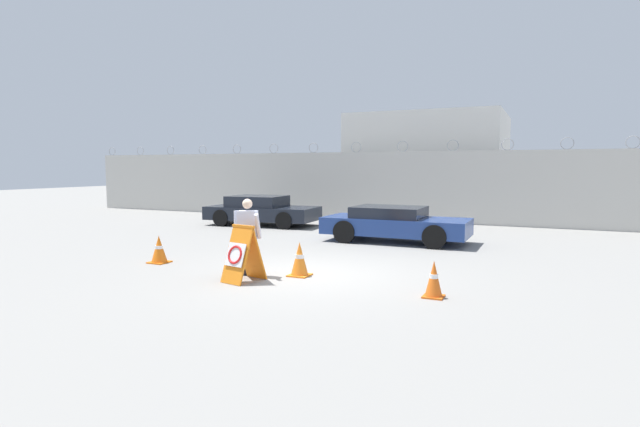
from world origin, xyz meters
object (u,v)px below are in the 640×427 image
(security_guard, at_px, (248,234))
(traffic_cone_far, at_px, (159,249))
(barricade_sign, at_px, (242,253))
(traffic_cone_near, at_px, (434,279))
(traffic_cone_mid, at_px, (300,259))
(parked_car_front_coupe, at_px, (261,210))
(parked_car_rear_sedan, at_px, (394,223))

(security_guard, distance_m, traffic_cone_far, 2.77)
(barricade_sign, xyz_separation_m, traffic_cone_near, (3.76, 0.35, -0.24))
(traffic_cone_mid, xyz_separation_m, parked_car_front_coupe, (-5.56, 7.62, 0.23))
(traffic_cone_mid, bearing_deg, traffic_cone_far, -178.34)
(security_guard, bearing_deg, barricade_sign, -84.45)
(parked_car_rear_sedan, bearing_deg, security_guard, -104.44)
(traffic_cone_mid, bearing_deg, barricade_sign, -131.56)
(parked_car_front_coupe, relative_size, parked_car_rear_sedan, 1.02)
(barricade_sign, distance_m, parked_car_front_coupe, 9.77)
(security_guard, height_order, parked_car_front_coupe, security_guard)
(security_guard, distance_m, parked_car_rear_sedan, 6.10)
(traffic_cone_far, height_order, parked_car_front_coupe, parked_car_front_coupe)
(barricade_sign, height_order, parked_car_front_coupe, parked_car_front_coupe)
(barricade_sign, relative_size, parked_car_front_coupe, 0.26)
(traffic_cone_near, xyz_separation_m, parked_car_rear_sedan, (-2.47, 6.08, 0.25))
(traffic_cone_far, distance_m, parked_car_rear_sedan, 7.01)
(parked_car_front_coupe, bearing_deg, parked_car_rear_sedan, -23.41)
(traffic_cone_near, relative_size, traffic_cone_mid, 0.91)
(traffic_cone_near, distance_m, parked_car_rear_sedan, 6.57)
(barricade_sign, distance_m, traffic_cone_far, 3.02)
(traffic_cone_far, bearing_deg, parked_car_front_coupe, 103.35)
(barricade_sign, relative_size, parked_car_rear_sedan, 0.26)
(barricade_sign, xyz_separation_m, traffic_cone_far, (-2.90, 0.82, -0.24))
(barricade_sign, relative_size, traffic_cone_near, 1.74)
(barricade_sign, height_order, parked_car_rear_sedan, barricade_sign)
(traffic_cone_near, bearing_deg, parked_car_rear_sedan, 112.09)
(parked_car_front_coupe, bearing_deg, barricade_sign, -65.04)
(traffic_cone_mid, bearing_deg, parked_car_rear_sedan, 85.09)
(barricade_sign, height_order, traffic_cone_near, barricade_sign)
(barricade_sign, xyz_separation_m, parked_car_front_coupe, (-4.74, 8.55, 0.02))
(traffic_cone_far, relative_size, parked_car_rear_sedan, 0.15)
(parked_car_rear_sedan, bearing_deg, traffic_cone_mid, -95.12)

